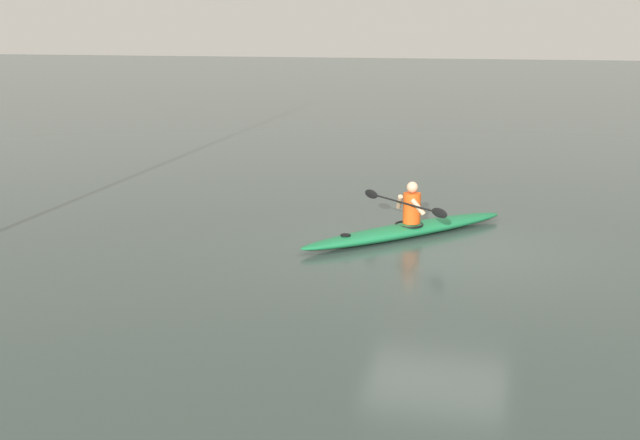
# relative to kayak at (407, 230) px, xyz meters

# --- Properties ---
(ground_plane) EXTENTS (160.00, 160.00, 0.00)m
(ground_plane) POSITION_rel_kayak_xyz_m (-0.72, 0.95, -0.12)
(ground_plane) COLOR #384742
(kayak) EXTENTS (3.58, 3.91, 0.24)m
(kayak) POSITION_rel_kayak_xyz_m (0.00, 0.00, 0.00)
(kayak) COLOR #19723F
(kayak) RESTS_ON ground
(kayaker) EXTENTS (1.77, 1.58, 0.78)m
(kayaker) POSITION_rel_kayak_xyz_m (-0.05, -0.05, 0.46)
(kayaker) COLOR #E04C14
(kayaker) RESTS_ON kayak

